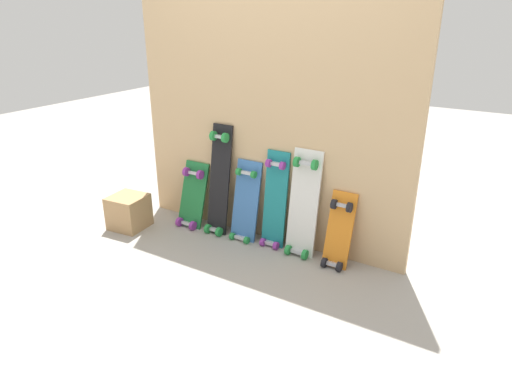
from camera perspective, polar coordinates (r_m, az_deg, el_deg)
The scene contains 9 objects.
ground_plane at distance 3.51m, azimuth 0.60°, elevation -5.86°, with size 12.00×12.00×0.00m, color #9E9991.
plywood_wall_panel at distance 3.25m, azimuth 1.30°, elevation 8.96°, with size 2.15×0.04×1.81m, color tan.
skateboard_green at distance 3.69m, azimuth -7.99°, elevation -0.81°, with size 0.22×0.23×0.57m.
skateboard_black at distance 3.50m, azimuth -4.67°, elevation 1.00°, with size 0.17×0.21×0.90m.
skateboard_blue at distance 3.42m, azimuth -1.35°, elevation -1.70°, with size 0.21×0.20×0.67m.
skateboard_teal at distance 3.31m, azimuth 2.35°, elevation -1.52°, with size 0.18×0.16×0.78m.
skateboard_white at distance 3.19m, azimuth 5.90°, elevation -2.00°, with size 0.21×0.19×0.82m.
skateboard_orange at distance 3.13m, azimuth 10.24°, elevation -5.29°, with size 0.18×0.21×0.57m.
wooden_crate at distance 3.78m, azimuth -15.62°, elevation -2.38°, with size 0.27×0.27×0.27m, color tan.
Camera 1 is at (1.58, -2.68, 1.63)m, focal length 32.00 mm.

